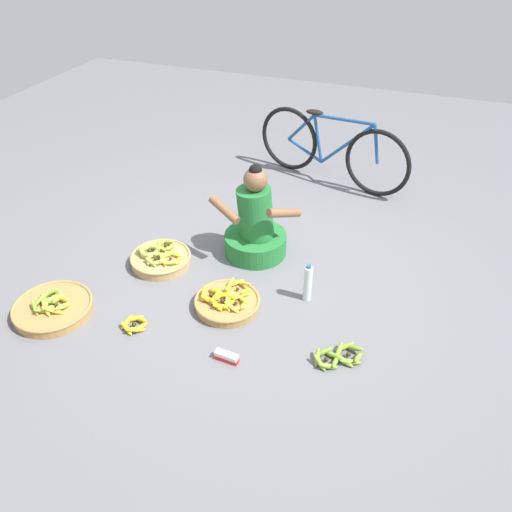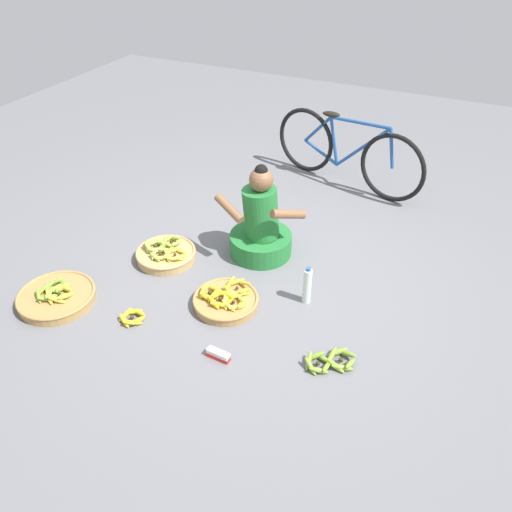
{
  "view_description": "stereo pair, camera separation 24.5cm",
  "coord_description": "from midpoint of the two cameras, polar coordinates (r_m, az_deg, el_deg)",
  "views": [
    {
      "loc": [
        1.03,
        -2.99,
        2.52
      ],
      "look_at": [
        0.0,
        -0.2,
        0.35
      ],
      "focal_mm": 35.6,
      "sensor_mm": 36.0,
      "label": 1
    },
    {
      "loc": [
        1.26,
        -2.89,
        2.52
      ],
      "look_at": [
        0.0,
        -0.2,
        0.35
      ],
      "focal_mm": 35.6,
      "sensor_mm": 36.0,
      "label": 2
    }
  ],
  "objects": [
    {
      "name": "ground_plane",
      "position": [
        4.04,
        -0.75,
        -2.49
      ],
      "size": [
        10.0,
        10.0,
        0.0
      ],
      "primitive_type": "plane",
      "color": "slate"
    },
    {
      "name": "vendor_woman_front",
      "position": [
        4.17,
        -1.76,
        3.3
      ],
      "size": [
        0.73,
        0.52,
        0.82
      ],
      "color": "#237233",
      "rests_on": "ground"
    },
    {
      "name": "bicycle_leaning",
      "position": [
        5.31,
        7.08,
        11.82
      ],
      "size": [
        1.66,
        0.49,
        0.73
      ],
      "color": "black",
      "rests_on": "ground"
    },
    {
      "name": "banana_basket_mid_right",
      "position": [
        4.25,
        -12.33,
        -0.29
      ],
      "size": [
        0.5,
        0.5,
        0.16
      ],
      "color": "tan",
      "rests_on": "ground"
    },
    {
      "name": "banana_basket_front_right",
      "position": [
        4.03,
        -23.51,
        -5.37
      ],
      "size": [
        0.57,
        0.57,
        0.15
      ],
      "color": "#A87F47",
      "rests_on": "ground"
    },
    {
      "name": "banana_basket_back_left",
      "position": [
        3.76,
        -5.14,
        -5.19
      ],
      "size": [
        0.49,
        0.49,
        0.14
      ],
      "color": "#A87F47",
      "rests_on": "ground"
    },
    {
      "name": "loose_bananas_mid_left",
      "position": [
        3.73,
        -15.39,
        -7.44
      ],
      "size": [
        0.2,
        0.21,
        0.08
      ],
      "color": "gold",
      "rests_on": "ground"
    },
    {
      "name": "loose_bananas_back_right",
      "position": [
        3.41,
        7.17,
        -11.18
      ],
      "size": [
        0.33,
        0.31,
        0.09
      ],
      "color": "olive",
      "rests_on": "ground"
    },
    {
      "name": "water_bottle",
      "position": [
        3.76,
        3.98,
        -3.1
      ],
      "size": [
        0.06,
        0.06,
        0.32
      ],
      "color": "silver",
      "rests_on": "ground"
    },
    {
      "name": "packet_carton_stack",
      "position": [
        3.39,
        -5.43,
        -11.28
      ],
      "size": [
        0.16,
        0.06,
        0.06
      ],
      "color": "red",
      "rests_on": "ground"
    }
  ]
}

